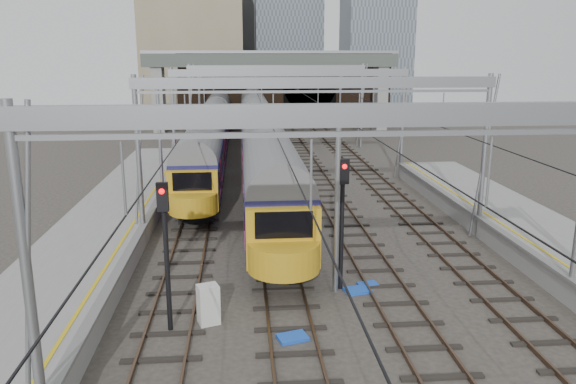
{
  "coord_description": "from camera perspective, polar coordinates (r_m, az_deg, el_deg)",
  "views": [
    {
      "loc": [
        -3.5,
        -17.83,
        8.86
      ],
      "look_at": [
        -1.29,
        8.34,
        2.4
      ],
      "focal_mm": 35.0,
      "sensor_mm": 36.0,
      "label": 1
    }
  ],
  "objects": [
    {
      "name": "relay_cabinet",
      "position": [
        19.41,
        -8.1,
        -11.24
      ],
      "size": [
        0.83,
        0.76,
        1.37
      ],
      "primitive_type": "cube",
      "rotation": [
        0.0,
        0.0,
        0.33
      ],
      "color": "silver",
      "rests_on": "ground"
    },
    {
      "name": "signal_near_left",
      "position": [
        18.24,
        -12.35,
        -4.72
      ],
      "size": [
        0.36,
        0.47,
        5.04
      ],
      "rotation": [
        0.0,
        0.0,
        -0.01
      ],
      "color": "black",
      "rests_on": "ground"
    },
    {
      "name": "train_second",
      "position": [
        58.92,
        -7.29,
        7.42
      ],
      "size": [
        2.65,
        61.35,
        4.61
      ],
      "color": "black",
      "rests_on": "ground"
    },
    {
      "name": "overbridge",
      "position": [
        63.94,
        -1.73,
        12.39
      ],
      "size": [
        28.0,
        3.0,
        9.25
      ],
      "color": "gray",
      "rests_on": "ground"
    },
    {
      "name": "overhead_line",
      "position": [
        39.54,
        0.27,
        10.5
      ],
      "size": [
        16.8,
        80.0,
        8.0
      ],
      "color": "gray",
      "rests_on": "ground"
    },
    {
      "name": "tracks",
      "position": [
        34.18,
        1.22,
        -1.17
      ],
      "size": [
        14.4,
        80.0,
        0.22
      ],
      "color": "#4C3828",
      "rests_on": "ground"
    },
    {
      "name": "equip_cover_a",
      "position": [
        18.53,
        0.47,
        -14.55
      ],
      "size": [
        1.09,
        0.89,
        0.11
      ],
      "primitive_type": "cube",
      "rotation": [
        0.0,
        0.0,
        0.27
      ],
      "color": "blue",
      "rests_on": "ground"
    },
    {
      "name": "equip_cover_b",
      "position": [
        22.61,
        8.12,
        -9.28
      ],
      "size": [
        0.85,
        0.68,
        0.09
      ],
      "primitive_type": "cube",
      "rotation": [
        0.0,
        0.0,
        0.19
      ],
      "color": "blue",
      "rests_on": "ground"
    },
    {
      "name": "platform_left",
      "position": [
        22.95,
        -21.62,
        -8.42
      ],
      "size": [
        4.32,
        55.0,
        1.12
      ],
      "color": "gray",
      "rests_on": "ground"
    },
    {
      "name": "equip_cover_c",
      "position": [
        22.01,
        7.08,
        -9.87
      ],
      "size": [
        1.11,
        0.9,
        0.11
      ],
      "primitive_type": "cube",
      "rotation": [
        0.0,
        0.0,
        0.24
      ],
      "color": "blue",
      "rests_on": "ground"
    },
    {
      "name": "signal_near_centre",
      "position": [
        21.11,
        5.55,
        -1.73
      ],
      "size": [
        0.4,
        0.48,
        5.15
      ],
      "rotation": [
        0.0,
        0.0,
        0.28
      ],
      "color": "black",
      "rests_on": "ground"
    },
    {
      "name": "train_main",
      "position": [
        53.4,
        -3.21,
        7.01
      ],
      "size": [
        2.89,
        66.78,
        4.94
      ],
      "color": "black",
      "rests_on": "ground"
    },
    {
      "name": "retaining_wall",
      "position": [
        70.08,
        -0.82,
        10.12
      ],
      "size": [
        28.0,
        2.75,
        9.0
      ],
      "color": "#302015",
      "rests_on": "ground"
    },
    {
      "name": "ground",
      "position": [
        20.22,
        5.79,
        -12.25
      ],
      "size": [
        160.0,
        160.0,
        0.0
      ],
      "primitive_type": "plane",
      "color": "#38332D",
      "rests_on": "ground"
    }
  ]
}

